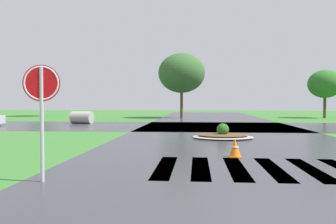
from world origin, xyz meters
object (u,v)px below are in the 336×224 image
(traffic_cone, at_px, (235,148))
(stop_sign, at_px, (42,95))
(median_island, at_px, (223,135))
(drainage_pipe_stack, at_px, (82,117))

(traffic_cone, bearing_deg, stop_sign, -140.88)
(stop_sign, height_order, median_island, stop_sign)
(stop_sign, relative_size, drainage_pipe_stack, 1.42)
(median_island, relative_size, drainage_pipe_stack, 1.61)
(stop_sign, height_order, drainage_pipe_stack, stop_sign)
(stop_sign, height_order, traffic_cone, stop_sign)
(median_island, height_order, traffic_cone, median_island)
(stop_sign, relative_size, traffic_cone, 4.34)
(median_island, height_order, drainage_pipe_stack, drainage_pipe_stack)
(drainage_pipe_stack, height_order, traffic_cone, drainage_pipe_stack)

